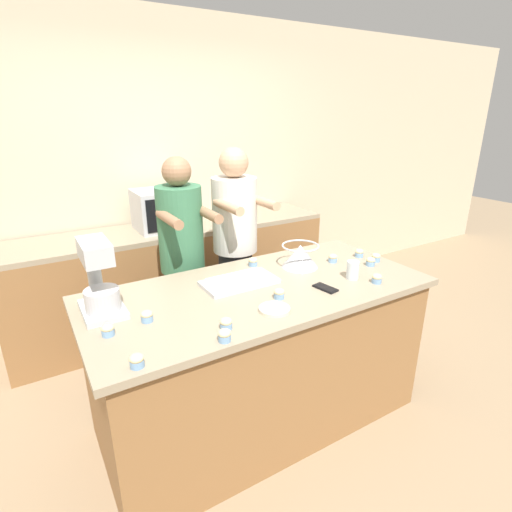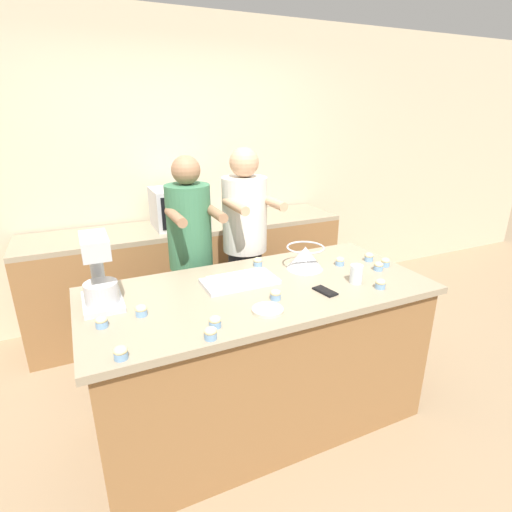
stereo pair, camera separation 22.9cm
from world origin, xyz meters
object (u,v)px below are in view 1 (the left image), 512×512
cell_phone (325,288)px  cupcake_10 (224,335)px  cupcake_6 (371,261)px  cupcake_11 (147,316)px  baking_tray (239,281)px  small_plate (274,309)px  cupcake_8 (279,293)px  cupcake_1 (137,360)px  cupcake_3 (108,330)px  cupcake_2 (359,253)px  person_right (236,254)px  cupcake_7 (333,258)px  cupcake_0 (226,323)px  cupcake_5 (377,278)px  cupcake_4 (376,257)px  mixing_bowl (300,255)px  stand_mixer (99,282)px  microwave_oven (163,209)px  cupcake_9 (253,262)px  person_left (183,267)px  drinking_glass (353,270)px

cell_phone → cupcake_10: bearing=-165.4°
cupcake_6 → cupcake_11: size_ratio=1.00×
baking_tray → small_plate: 0.39m
baking_tray → cupcake_8: 0.29m
cupcake_10 → baking_tray: bearing=55.1°
cupcake_1 → cupcake_3: bearing=98.9°
cupcake_1 → cupcake_2: bearing=15.7°
cell_phone → cupcake_1: 1.15m
person_right → small_plate: person_right is taller
cupcake_1 → cupcake_10: same height
cupcake_7 → cupcake_10: 1.18m
baking_tray → cupcake_11: 0.62m
person_right → cupcake_2: bearing=-43.6°
cell_phone → cupcake_3: cupcake_3 is taller
cupcake_2 → cupcake_0: bearing=-162.4°
cupcake_0 → cupcake_2: (1.24, 0.40, 0.00)m
cupcake_2 → person_right: bearing=136.4°
small_plate → cupcake_5: size_ratio=2.70×
cupcake_4 → cupcake_11: size_ratio=1.00×
cupcake_8 → person_right: bearing=77.1°
baking_tray → mixing_bowl: bearing=4.8°
stand_mixer → baking_tray: bearing=-3.9°
stand_mixer → microwave_oven: 1.50m
cupcake_5 → cupcake_8: 0.63m
mixing_bowl → cupcake_11: (-1.07, -0.20, -0.05)m
mixing_bowl → cupcake_8: (-0.38, -0.32, -0.05)m
cupcake_2 → cupcake_8: 0.89m
baking_tray → microwave_oven: size_ratio=0.97×
cupcake_2 → cupcake_6: (-0.06, -0.16, 0.00)m
microwave_oven → cupcake_10: (-0.35, -1.85, -0.15)m
stand_mixer → cupcake_4: stand_mixer is taller
cupcake_5 → small_plate: bearing=178.4°
cupcake_9 → microwave_oven: bearing=101.0°
cupcake_4 → person_left: bearing=146.0°
baking_tray → cupcake_10: cupcake_10 is taller
stand_mixer → cupcake_5: size_ratio=6.40×
mixing_bowl → drinking_glass: 0.36m
drinking_glass → cupcake_9: (-0.41, 0.49, -0.03)m
person_right → cupcake_7: (0.42, -0.60, 0.08)m
small_plate → cupcake_10: (-0.35, -0.12, 0.02)m
microwave_oven → cupcake_7: bearing=-62.0°
cupcake_6 → cupcake_11: same height
cupcake_2 → cupcake_11: same height
cupcake_3 → cupcake_11: bearing=10.5°
mixing_bowl → cupcake_4: (0.50, -0.19, -0.05)m
cupcake_1 → cupcake_8: bearing=14.7°
mixing_bowl → microwave_oven: 1.39m
stand_mixer → cupcake_5: stand_mixer is taller
microwave_oven → cupcake_1: size_ratio=7.51×
stand_mixer → baking_tray: stand_mixer is taller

